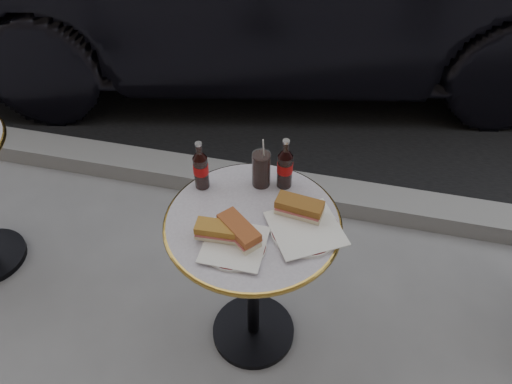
% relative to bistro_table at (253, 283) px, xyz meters
% --- Properties ---
extents(ground, '(80.00, 80.00, 0.00)m').
position_rel_bistro_table_xyz_m(ground, '(0.00, 0.00, -0.37)').
color(ground, gray).
rests_on(ground, ground).
extents(curb, '(40.00, 0.20, 0.12)m').
position_rel_bistro_table_xyz_m(curb, '(0.00, 0.90, -0.32)').
color(curb, gray).
rests_on(curb, ground).
extents(bistro_table, '(0.62, 0.62, 0.73)m').
position_rel_bistro_table_xyz_m(bistro_table, '(0.00, 0.00, 0.00)').
color(bistro_table, '#BAB2C4').
rests_on(bistro_table, ground).
extents(plate_left, '(0.25, 0.25, 0.01)m').
position_rel_bistro_table_xyz_m(plate_left, '(-0.03, -0.13, 0.37)').
color(plate_left, white).
rests_on(plate_left, bistro_table).
extents(plate_right, '(0.31, 0.31, 0.01)m').
position_rel_bistro_table_xyz_m(plate_right, '(0.19, -0.01, 0.37)').
color(plate_right, white).
rests_on(plate_right, bistro_table).
extents(sandwich_left_a, '(0.15, 0.08, 0.05)m').
position_rel_bistro_table_xyz_m(sandwich_left_a, '(-0.09, -0.11, 0.40)').
color(sandwich_left_a, '#AD752C').
rests_on(sandwich_left_a, plate_left).
extents(sandwich_left_b, '(0.17, 0.16, 0.06)m').
position_rel_bistro_table_xyz_m(sandwich_left_b, '(-0.02, -0.10, 0.41)').
color(sandwich_left_b, '#9B4D27').
rests_on(sandwich_left_b, plate_left).
extents(sandwich_right, '(0.17, 0.10, 0.06)m').
position_rel_bistro_table_xyz_m(sandwich_right, '(0.15, 0.05, 0.41)').
color(sandwich_right, brown).
rests_on(sandwich_right, plate_right).
extents(cola_bottle_left, '(0.07, 0.07, 0.20)m').
position_rel_bistro_table_xyz_m(cola_bottle_left, '(-0.22, 0.13, 0.47)').
color(cola_bottle_left, black).
rests_on(cola_bottle_left, bistro_table).
extents(cola_bottle_right, '(0.08, 0.08, 0.21)m').
position_rel_bistro_table_xyz_m(cola_bottle_right, '(0.07, 0.20, 0.47)').
color(cola_bottle_right, black).
rests_on(cola_bottle_right, bistro_table).
extents(cola_glass, '(0.07, 0.07, 0.14)m').
position_rel_bistro_table_xyz_m(cola_glass, '(-0.01, 0.19, 0.44)').
color(cola_glass, black).
rests_on(cola_glass, bistro_table).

